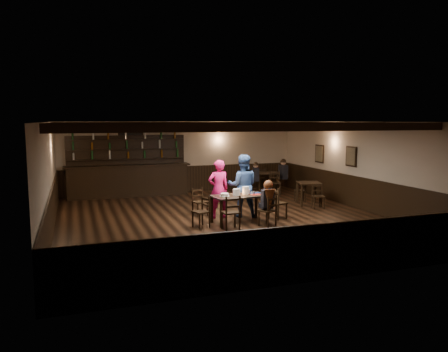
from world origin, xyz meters
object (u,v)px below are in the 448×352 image
object	(u,v)px
man_blue	(243,186)
cake	(225,195)
dining_table	(240,198)
chair_near_right	(270,208)
chair_near_left	(232,210)
bar_counter	(128,176)
woman_pink	(219,189)

from	to	relation	value
man_blue	cake	bearing A→B (deg)	62.37
dining_table	chair_near_right	bearing A→B (deg)	-46.99
chair_near_left	cake	xyz separation A→B (m)	(0.05, 0.68, 0.27)
dining_table	chair_near_left	distance (m)	0.89
dining_table	bar_counter	bearing A→B (deg)	113.80
cake	bar_counter	bearing A→B (deg)	109.50
man_blue	bar_counter	xyz separation A→B (m)	(-2.67, 4.56, -0.17)
man_blue	bar_counter	size ratio (longest dim) A/B	0.40
bar_counter	chair_near_right	bearing A→B (deg)	-63.71
chair_near_right	cake	world-z (taller)	cake
dining_table	chair_near_right	distance (m)	0.89
woman_pink	man_blue	size ratio (longest dim) A/B	0.92
dining_table	man_blue	size ratio (longest dim) A/B	0.87
woman_pink	cake	world-z (taller)	woman_pink
chair_near_left	man_blue	size ratio (longest dim) A/B	0.50
dining_table	chair_near_right	size ratio (longest dim) A/B	1.93
chair_near_left	dining_table	bearing A→B (deg)	56.01
chair_near_right	woman_pink	world-z (taller)	woman_pink
woman_pink	cake	bearing A→B (deg)	82.95
chair_near_right	man_blue	distance (m)	1.40
chair_near_right	bar_counter	bearing A→B (deg)	116.29
chair_near_right	man_blue	xyz separation A→B (m)	(-0.23, 1.32, 0.42)
dining_table	chair_near_right	xyz separation A→B (m)	(0.59, -0.63, -0.19)
chair_near_left	woman_pink	distance (m)	1.50
dining_table	chair_near_right	world-z (taller)	chair_near_right
cake	bar_counter	xyz separation A→B (m)	(-1.87, 5.29, -0.06)
chair_near_left	cake	bearing A→B (deg)	86.01
dining_table	cake	bearing A→B (deg)	-174.69
chair_near_right	woman_pink	bearing A→B (deg)	124.48
chair_near_left	chair_near_right	distance (m)	1.08
man_blue	dining_table	bearing A→B (deg)	82.56
chair_near_right	bar_counter	distance (m)	6.56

